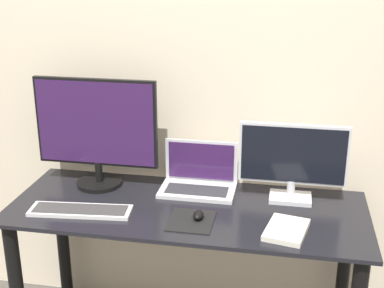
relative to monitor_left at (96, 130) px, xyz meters
name	(u,v)px	position (x,y,z in m)	size (l,w,h in m)	color
wall_back	(202,81)	(0.47, 0.21, 0.21)	(7.00, 0.05, 2.50)	beige
desk	(187,239)	(0.47, -0.16, -0.44)	(1.58, 0.62, 0.76)	black
monitor_left	(96,130)	(0.00, 0.00, 0.00)	(0.59, 0.22, 0.52)	black
monitor_right	(293,160)	(0.91, 0.00, -0.08)	(0.48, 0.13, 0.36)	silver
laptop	(199,178)	(0.48, 0.04, -0.22)	(0.35, 0.22, 0.22)	silver
keyboard	(80,211)	(0.02, -0.30, -0.27)	(0.45, 0.17, 0.02)	silver
mousepad	(191,221)	(0.51, -0.29, -0.28)	(0.19, 0.21, 0.00)	black
mouse	(198,215)	(0.54, -0.27, -0.26)	(0.04, 0.07, 0.04)	black
book	(286,230)	(0.90, -0.31, -0.27)	(0.19, 0.24, 0.02)	silver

